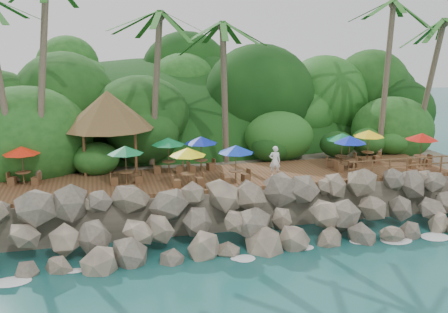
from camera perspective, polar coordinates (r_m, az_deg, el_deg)
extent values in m
plane|color=#19514F|center=(23.84, 3.57, -11.20)|extent=(140.00, 140.00, 0.00)
cube|color=gray|center=(38.30, -3.64, -0.14)|extent=(32.00, 25.20, 2.10)
ellipsoid|color=#143811|center=(45.75, -5.33, 0.66)|extent=(44.80, 28.00, 15.40)
cube|color=brown|center=(28.54, 0.00, -2.35)|extent=(26.00, 5.00, 0.20)
ellipsoid|color=white|center=(23.26, -18.87, -12.49)|extent=(1.20, 0.80, 0.06)
ellipsoid|color=white|center=(23.16, -11.30, -12.13)|extent=(1.20, 0.80, 0.06)
ellipsoid|color=white|center=(23.44, -3.81, -11.57)|extent=(1.20, 0.80, 0.06)
ellipsoid|color=white|center=(24.09, 3.36, -10.85)|extent=(1.20, 0.80, 0.06)
ellipsoid|color=white|center=(25.09, 10.01, -10.03)|extent=(1.20, 0.80, 0.06)
ellipsoid|color=white|center=(26.39, 16.05, -9.17)|extent=(1.20, 0.80, 0.06)
ellipsoid|color=white|center=(27.96, 21.45, -8.31)|extent=(1.20, 0.80, 0.06)
cylinder|color=brown|center=(29.27, -23.64, 6.75)|extent=(1.47, 1.80, 9.56)
cylinder|color=brown|center=(29.20, -19.65, 8.47)|extent=(1.54, 2.44, 10.90)
cylinder|color=brown|center=(30.24, -7.64, 7.25)|extent=(1.17, 1.22, 8.95)
ellipsoid|color=#23601E|center=(30.13, -7.91, 15.75)|extent=(6.00, 6.00, 2.40)
cylinder|color=brown|center=(30.49, 0.06, 6.86)|extent=(0.91, 1.20, 8.38)
ellipsoid|color=#23601E|center=(30.33, 0.06, 14.76)|extent=(6.00, 6.00, 2.40)
cylinder|color=brown|center=(34.70, 17.68, 8.21)|extent=(1.28, 1.30, 9.81)
ellipsoid|color=#23601E|center=(34.68, 18.26, 16.31)|extent=(6.00, 6.00, 2.40)
cylinder|color=brown|center=(36.81, 21.94, 7.25)|extent=(1.17, 1.49, 8.67)
ellipsoid|color=#23601E|center=(36.70, 22.53, 14.01)|extent=(6.00, 6.00, 2.40)
cylinder|color=brown|center=(29.15, -15.33, 0.14)|extent=(0.16, 0.16, 2.40)
cylinder|color=brown|center=(29.21, -9.84, 0.44)|extent=(0.16, 0.16, 2.40)
cylinder|color=brown|center=(31.89, -15.25, 1.24)|extent=(0.16, 0.16, 2.40)
cylinder|color=brown|center=(31.94, -10.23, 1.51)|extent=(0.16, 0.16, 2.40)
cone|color=brown|center=(30.12, -12.88, 5.14)|extent=(5.32, 5.32, 2.20)
cylinder|color=brown|center=(29.15, -6.19, -1.21)|extent=(0.07, 0.07, 0.67)
cylinder|color=brown|center=(29.07, -6.21, -0.55)|extent=(0.76, 0.76, 0.05)
cylinder|color=brown|center=(29.00, -6.22, 0.05)|extent=(0.05, 0.05, 1.99)
cone|color=#0C6D36|center=(28.82, -6.27, 1.72)|extent=(1.90, 1.90, 0.41)
cube|color=brown|center=(29.26, -7.42, -1.45)|extent=(0.46, 0.46, 0.42)
cube|color=brown|center=(29.12, -4.95, -1.46)|extent=(0.46, 0.46, 0.42)
cylinder|color=brown|center=(32.56, 15.72, -0.11)|extent=(0.07, 0.07, 0.67)
cylinder|color=brown|center=(32.49, 15.76, 0.48)|extent=(0.76, 0.76, 0.05)
cylinder|color=brown|center=(32.42, 15.80, 1.02)|extent=(0.05, 0.05, 1.99)
cone|color=yellow|center=(32.26, 15.89, 2.51)|extent=(1.90, 1.90, 0.41)
cube|color=brown|center=(32.30, 14.72, -0.39)|extent=(0.39, 0.39, 0.42)
cube|color=brown|center=(32.89, 16.69, -0.28)|extent=(0.39, 0.39, 0.42)
cylinder|color=brown|center=(26.99, 1.32, -2.30)|extent=(0.07, 0.07, 0.67)
cylinder|color=brown|center=(26.90, 1.33, -1.60)|extent=(0.76, 0.76, 0.05)
cylinder|color=brown|center=(26.82, 1.33, -0.94)|extent=(0.05, 0.05, 1.99)
cone|color=#0D2FAB|center=(26.63, 1.34, 0.85)|extent=(1.90, 1.90, 0.41)
cube|color=brown|center=(26.70, 0.17, -2.75)|extent=(0.48, 0.48, 0.42)
cube|color=brown|center=(27.36, 2.44, -2.37)|extent=(0.48, 0.48, 0.42)
cylinder|color=brown|center=(27.29, -10.85, -2.36)|extent=(0.07, 0.07, 0.67)
cylinder|color=brown|center=(27.20, -10.88, -1.67)|extent=(0.76, 0.76, 0.05)
cylinder|color=brown|center=(27.13, -10.91, -1.02)|extent=(0.05, 0.05, 1.99)
cone|color=#0B6734|center=(26.93, -10.99, 0.75)|extent=(1.90, 1.90, 0.41)
cube|color=brown|center=(27.30, -12.16, -2.70)|extent=(0.38, 0.38, 0.42)
cube|color=brown|center=(27.37, -9.51, -2.54)|extent=(0.38, 0.38, 0.42)
cylinder|color=brown|center=(28.67, -21.48, -2.31)|extent=(0.07, 0.07, 0.67)
cylinder|color=brown|center=(28.59, -21.54, -1.64)|extent=(0.76, 0.76, 0.05)
cylinder|color=brown|center=(28.51, -21.59, -1.03)|extent=(0.05, 0.05, 1.99)
cone|color=red|center=(28.33, -21.73, 0.66)|extent=(1.90, 1.90, 0.41)
cube|color=brown|center=(28.95, -22.62, -2.53)|extent=(0.47, 0.47, 0.42)
cube|color=brown|center=(28.47, -20.28, -2.58)|extent=(0.47, 0.47, 0.42)
cylinder|color=brown|center=(31.07, 12.96, -0.58)|extent=(0.07, 0.07, 0.67)
cylinder|color=brown|center=(30.99, 12.99, 0.04)|extent=(0.76, 0.76, 0.05)
cylinder|color=brown|center=(30.92, 13.02, 0.61)|extent=(0.05, 0.05, 1.99)
cone|color=#0C703B|center=(30.75, 13.10, 2.17)|extent=(1.90, 1.90, 0.41)
cube|color=brown|center=(31.02, 11.79, -0.78)|extent=(0.48, 0.48, 0.42)
cube|color=brown|center=(31.19, 14.10, -0.83)|extent=(0.48, 0.48, 0.42)
cylinder|color=brown|center=(26.45, -4.03, -2.65)|extent=(0.07, 0.07, 0.67)
cylinder|color=brown|center=(26.36, -4.04, -1.93)|extent=(0.76, 0.76, 0.05)
cylinder|color=brown|center=(26.28, -4.05, -1.27)|extent=(0.05, 0.05, 1.99)
cone|color=#FFF115|center=(26.08, -4.08, 0.56)|extent=(1.90, 1.90, 0.41)
cube|color=brown|center=(26.33, -5.35, -3.04)|extent=(0.41, 0.41, 0.42)
cube|color=brown|center=(26.65, -2.71, -2.79)|extent=(0.41, 0.41, 0.42)
cylinder|color=brown|center=(29.35, -2.57, -1.05)|extent=(0.07, 0.07, 0.67)
cylinder|color=brown|center=(29.27, -2.58, -0.39)|extent=(0.76, 0.76, 0.05)
cylinder|color=brown|center=(29.20, -2.59, 0.21)|extent=(0.05, 0.05, 1.99)
cone|color=#0C209C|center=(29.02, -2.60, 1.86)|extent=(1.90, 1.90, 0.41)
cube|color=brown|center=(29.10, -3.67, -1.44)|extent=(0.47, 0.47, 0.42)
cube|color=brown|center=(29.68, -1.50, -1.13)|extent=(0.47, 0.47, 0.42)
cylinder|color=brown|center=(32.51, 21.03, -0.52)|extent=(0.07, 0.07, 0.67)
cylinder|color=brown|center=(32.44, 21.08, 0.07)|extent=(0.76, 0.76, 0.05)
cylinder|color=brown|center=(32.37, 21.13, 0.61)|extent=(0.05, 0.05, 1.99)
cone|color=#B8150B|center=(32.21, 21.25, 2.10)|extent=(1.90, 1.90, 0.41)
cube|color=brown|center=(32.09, 20.24, -0.86)|extent=(0.45, 0.45, 0.42)
cube|color=brown|center=(33.00, 21.77, -0.62)|extent=(0.45, 0.45, 0.42)
cylinder|color=brown|center=(30.38, 13.75, -0.93)|extent=(0.07, 0.07, 0.67)
cylinder|color=brown|center=(30.30, 13.79, -0.30)|extent=(0.76, 0.76, 0.05)
cylinder|color=brown|center=(30.23, 13.82, 0.28)|extent=(0.05, 0.05, 1.99)
cone|color=#0D23B5|center=(30.06, 13.91, 1.88)|extent=(1.90, 1.90, 0.41)
cube|color=brown|center=(30.05, 12.75, -1.28)|extent=(0.43, 0.43, 0.42)
cube|color=brown|center=(30.77, 14.70, -1.05)|extent=(0.43, 0.43, 0.42)
cylinder|color=brown|center=(28.64, 14.29, -1.46)|extent=(0.10, 0.10, 1.00)
cylinder|color=brown|center=(29.17, 16.19, -1.32)|extent=(0.10, 0.10, 1.00)
cylinder|color=brown|center=(29.73, 18.03, -1.18)|extent=(0.10, 0.10, 1.00)
cylinder|color=brown|center=(30.32, 19.79, -1.04)|extent=(0.10, 0.10, 1.00)
cylinder|color=brown|center=(30.94, 21.49, -0.91)|extent=(0.10, 0.10, 1.00)
cylinder|color=brown|center=(31.58, 23.12, -0.78)|extent=(0.10, 0.10, 1.00)
cube|color=brown|center=(30.22, 19.86, -0.21)|extent=(7.20, 0.06, 0.06)
cube|color=brown|center=(30.31, 19.80, -0.95)|extent=(7.20, 0.06, 0.06)
imported|color=white|center=(28.33, 5.71, -0.53)|extent=(0.70, 0.53, 1.72)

